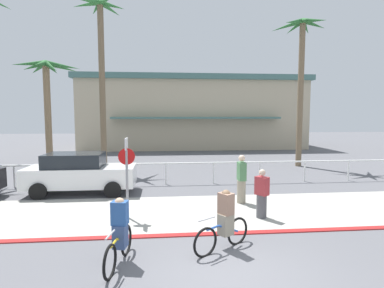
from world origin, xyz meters
The scene contains 14 objects.
ground_plane centered at (0.00, 10.00, 0.00)m, with size 80.00×80.00×0.00m, color #5B5B60.
sidewalk_strip centered at (0.00, 4.20, 0.01)m, with size 44.00×4.00×0.02m, color #ADAAA0.
curb_paint centered at (0.00, 2.20, 0.01)m, with size 44.00×0.24×0.03m, color maroon.
building_backdrop centered at (1.78, 26.59, 3.50)m, with size 21.93×10.60×6.95m.
rail_fence centered at (0.00, 8.50, 0.84)m, with size 20.49×0.08×1.04m.
stop_sign_bike_lane centered at (-2.40, 3.78, 1.68)m, with size 0.52×0.56×2.56m.
palm_tree_2 centered at (-7.64, 12.29, 4.89)m, with size 3.24×3.49×6.29m.
palm_tree_3 centered at (-4.88, 13.47, 7.05)m, with size 3.07×3.44×10.04m.
palm_tree_4 centered at (7.35, 13.05, 6.64)m, with size 3.28×2.96×9.19m.
car_white_1 centered at (-4.72, 7.19, 0.87)m, with size 4.40×2.02×1.69m.
cyclist_yellow_0 centered at (-2.24, 0.74, 0.69)m, with size 0.41×1.80×1.50m.
cyclist_blue_1 centered at (0.21, 1.25, 0.69)m, with size 1.54×1.07×1.50m.
pedestrian_0 centered at (1.84, 3.39, 0.72)m, with size 0.45×0.48×1.57m.
pedestrian_1 centered at (1.62, 5.08, 0.85)m, with size 0.33×0.41×1.81m.
Camera 1 is at (-1.28, -6.00, 3.28)m, focal length 29.16 mm.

